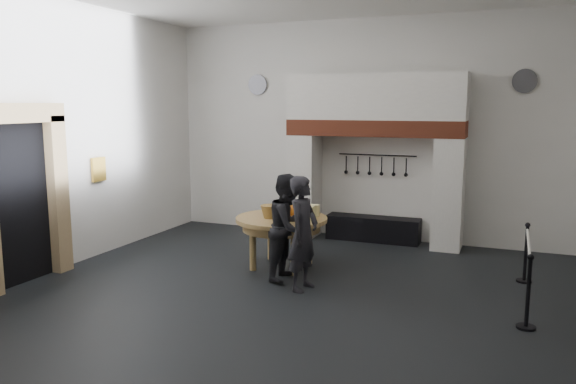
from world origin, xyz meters
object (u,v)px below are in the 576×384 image
at_px(iron_range, 373,229).
at_px(barrier_post_far, 526,254).
at_px(visitor_far, 288,227).
at_px(work_table, 282,219).
at_px(barrier_post_near, 528,294).
at_px(visitor_near, 303,233).

xyz_separation_m(iron_range, barrier_post_far, (2.86, -1.77, 0.20)).
bearing_deg(barrier_post_far, iron_range, 148.27).
relative_size(iron_range, visitor_far, 1.12).
height_order(work_table, barrier_post_far, barrier_post_far).
bearing_deg(iron_range, work_table, -112.86).
bearing_deg(iron_range, barrier_post_near, -52.81).
height_order(iron_range, work_table, work_table).
height_order(iron_range, barrier_post_far, barrier_post_far).
xyz_separation_m(work_table, visitor_far, (0.36, -0.57, 0.01)).
height_order(visitor_near, visitor_far, visitor_near).
bearing_deg(barrier_post_near, visitor_near, 173.20).
xyz_separation_m(work_table, visitor_near, (0.76, -0.97, 0.03)).
xyz_separation_m(work_table, barrier_post_far, (3.88, 0.66, -0.39)).
distance_m(visitor_far, barrier_post_far, 3.76).
distance_m(iron_range, barrier_post_far, 3.37).
xyz_separation_m(iron_range, barrier_post_near, (2.86, -3.77, 0.20)).
distance_m(iron_range, work_table, 2.70).
relative_size(barrier_post_near, barrier_post_far, 1.00).
bearing_deg(visitor_near, barrier_post_far, -55.97).
height_order(visitor_far, barrier_post_far, visitor_far).
xyz_separation_m(iron_range, visitor_near, (-0.27, -3.39, 0.62)).
relative_size(work_table, visitor_far, 0.92).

